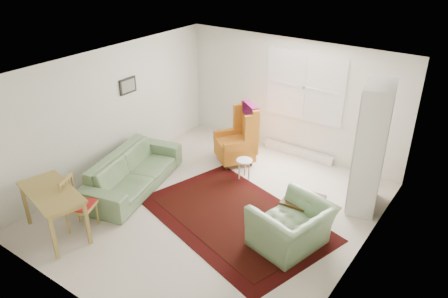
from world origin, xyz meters
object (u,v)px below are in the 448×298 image
Objects in this scene: wingback_chair at (235,135)px; desk at (55,213)px; armchair at (292,223)px; stool at (244,169)px; sofa at (133,165)px; coffee_table at (302,211)px; desk_chair at (80,205)px; cabinet at (371,148)px.

wingback_chair is 3.80m from desk.
armchair is 2.17m from stool.
sofa is at bearing -73.43° from armchair.
coffee_table reaches higher than stool.
coffee_table is 4.00m from desk.
armchair is 0.88× the size of desk.
sofa reaches higher than coffee_table.
sofa is at bearing -80.95° from wingback_chair.
coffee_table is (-0.12, 0.63, -0.19)m from armchair.
coffee_table is 1.43× the size of stool.
desk is (-1.51, -3.21, 0.19)m from stool.
desk_chair reaches higher than coffee_table.
stool is 2.46m from cabinet.
desk_chair is (-1.26, -2.90, 0.27)m from stool.
stool is 3.55m from desk.
armchair reaches higher than stool.
armchair is 1.97m from cabinet.
desk_chair is at bearing 176.28° from sofa.
sofa is 3.92× the size of coffee_table.
desk_chair reaches higher than sofa.
cabinet is (0.53, 1.76, 0.70)m from armchair.
cabinet reaches higher than armchair.
desk is at bearing -140.85° from coffee_table.
desk_chair is at bearing -142.18° from coffee_table.
desk is at bearing 166.28° from sofa.
sofa is 2.09× the size of armchair.
cabinet is at bearing 60.49° from coffee_table.
wingback_chair is (1.00, 1.95, 0.17)m from sofa.
coffee_table is (3.13, 0.80, -0.23)m from sofa.
stool is at bearing 179.32° from cabinet.
desk_chair reaches higher than armchair.
coffee_table is at bearing 39.15° from desk.
desk is at bearing -68.61° from wingback_chair.
coffee_table is at bearing -23.37° from stool.
armchair reaches higher than desk.
desk_chair is at bearing -113.52° from stool.
coffee_table is at bearing -90.34° from sofa.
sofa is 1.44m from desk_chair.
coffee_table is at bearing -74.62° from desk_chair.
desk reaches higher than stool.
coffee_table is at bearing -156.04° from armchair.
cabinet reaches higher than desk.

